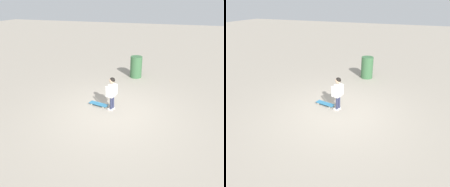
% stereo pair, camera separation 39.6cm
% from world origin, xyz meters
% --- Properties ---
extents(ground_plane, '(50.00, 50.00, 0.00)m').
position_xyz_m(ground_plane, '(0.00, 0.00, 0.00)').
color(ground_plane, '#9E9384').
extents(child_person, '(0.29, 0.32, 1.06)m').
position_xyz_m(child_person, '(-0.10, 0.21, 0.66)').
color(child_person, '#2D3351').
rests_on(child_person, ground).
extents(skateboard, '(0.66, 0.31, 0.07)m').
position_xyz_m(skateboard, '(-0.59, 0.33, 0.06)').
color(skateboard, teal).
rests_on(skateboard, ground).
extents(trash_bin, '(0.50, 0.50, 0.91)m').
position_xyz_m(trash_bin, '(0.00, 3.34, 0.46)').
color(trash_bin, '#38663D').
rests_on(trash_bin, ground).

